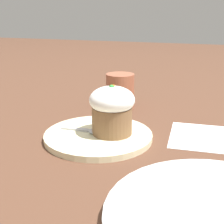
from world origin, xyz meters
TOP-DOWN VIEW (x-y plane):
  - ground_plane at (0.00, 0.00)m, footprint 4.00×4.00m
  - dessert_plate at (0.00, 0.00)m, footprint 0.22×0.22m
  - carrot_cake at (0.01, -0.03)m, footprint 0.09×0.09m
  - spoon at (-0.00, 0.01)m, footprint 0.03×0.11m
  - coffee_cup at (0.22, 0.02)m, footprint 0.10×0.07m
  - paper_napkin at (0.08, -0.20)m, footprint 0.16×0.13m

SIDE VIEW (x-z plane):
  - ground_plane at x=0.00m, z-range 0.00..0.00m
  - paper_napkin at x=0.08m, z-range 0.00..0.00m
  - dessert_plate at x=0.00m, z-range 0.00..0.01m
  - spoon at x=0.00m, z-range 0.01..0.02m
  - coffee_cup at x=0.22m, z-range 0.00..0.09m
  - carrot_cake at x=0.01m, z-range 0.01..0.11m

